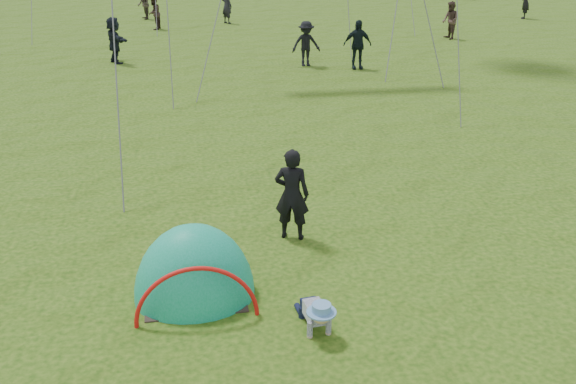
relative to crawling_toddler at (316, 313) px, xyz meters
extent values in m
plane|color=#143809|center=(-0.12, 0.15, -0.28)|extent=(140.00, 140.00, 0.00)
ellipsoid|color=#06895B|center=(-1.63, 1.13, -0.28)|extent=(1.84, 1.53, 2.32)
imported|color=black|center=(0.11, 2.78, 0.55)|extent=(0.70, 0.57, 1.66)
imported|color=black|center=(16.69, 26.20, 0.60)|extent=(0.65, 0.76, 1.76)
imported|color=#332B24|center=(-3.69, 29.12, 0.52)|extent=(0.75, 0.88, 1.60)
imported|color=black|center=(4.62, 15.67, 0.60)|extent=(1.04, 0.45, 1.77)
imported|color=black|center=(-4.23, 18.06, 0.58)|extent=(1.12, 1.67, 1.73)
imported|color=black|center=(0.63, 27.06, 0.61)|extent=(0.74, 0.77, 1.78)
imported|color=black|center=(-3.02, 25.68, 0.51)|extent=(0.77, 0.90, 1.59)
imported|color=black|center=(2.86, 16.44, 0.55)|extent=(1.11, 0.70, 1.65)
imported|color=#402E2A|center=(10.31, 20.96, 0.55)|extent=(0.67, 0.84, 1.66)
camera|label=1|loc=(-1.51, -7.20, 5.00)|focal=40.00mm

